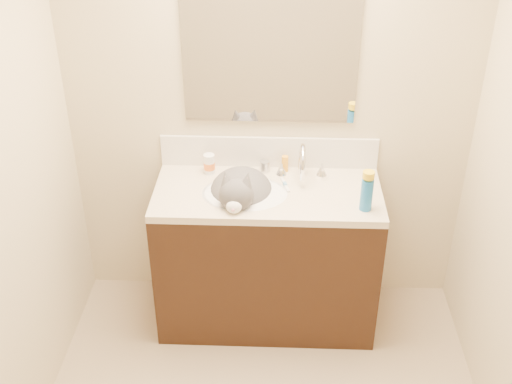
# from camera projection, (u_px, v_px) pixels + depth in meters

# --- Properties ---
(room_shell) EXTENTS (2.24, 2.54, 2.52)m
(room_shell) POSITION_uv_depth(u_px,v_px,m) (263.00, 182.00, 2.21)
(room_shell) COLOR #C5B592
(room_shell) RESTS_ON ground
(vanity_cabinet) EXTENTS (1.20, 0.55, 0.82)m
(vanity_cabinet) POSITION_uv_depth(u_px,v_px,m) (267.00, 259.00, 3.61)
(vanity_cabinet) COLOR black
(vanity_cabinet) RESTS_ON ground
(counter_slab) EXTENTS (1.20, 0.55, 0.04)m
(counter_slab) POSITION_uv_depth(u_px,v_px,m) (268.00, 194.00, 3.38)
(counter_slab) COLOR beige
(counter_slab) RESTS_ON vanity_cabinet
(basin) EXTENTS (0.45, 0.36, 0.14)m
(basin) POSITION_uv_depth(u_px,v_px,m) (245.00, 204.00, 3.39)
(basin) COLOR white
(basin) RESTS_ON vanity_cabinet
(faucet) EXTENTS (0.28, 0.20, 0.21)m
(faucet) POSITION_uv_depth(u_px,v_px,m) (302.00, 164.00, 3.44)
(faucet) COLOR silver
(faucet) RESTS_ON counter_slab
(cat) EXTENTS (0.39, 0.49, 0.35)m
(cat) POSITION_uv_depth(u_px,v_px,m) (241.00, 194.00, 3.37)
(cat) COLOR #494749
(cat) RESTS_ON basin
(backsplash) EXTENTS (1.20, 0.02, 0.18)m
(backsplash) POSITION_uv_depth(u_px,v_px,m) (269.00, 152.00, 3.55)
(backsplash) COLOR silver
(backsplash) RESTS_ON counter_slab
(mirror) EXTENTS (0.90, 0.02, 0.80)m
(mirror) POSITION_uv_depth(u_px,v_px,m) (270.00, 49.00, 3.24)
(mirror) COLOR white
(mirror) RESTS_ON room_shell
(pill_bottle) EXTENTS (0.06, 0.06, 0.11)m
(pill_bottle) POSITION_uv_depth(u_px,v_px,m) (209.00, 164.00, 3.50)
(pill_bottle) COLOR white
(pill_bottle) RESTS_ON counter_slab
(pill_label) EXTENTS (0.07, 0.07, 0.04)m
(pill_label) POSITION_uv_depth(u_px,v_px,m) (209.00, 165.00, 3.51)
(pill_label) COLOR orange
(pill_label) RESTS_ON pill_bottle
(silver_jar) EXTENTS (0.07, 0.07, 0.06)m
(silver_jar) POSITION_uv_depth(u_px,v_px,m) (265.00, 166.00, 3.53)
(silver_jar) COLOR #B7B7BC
(silver_jar) RESTS_ON counter_slab
(amber_bottle) EXTENTS (0.04, 0.04, 0.09)m
(amber_bottle) POSITION_uv_depth(u_px,v_px,m) (285.00, 164.00, 3.53)
(amber_bottle) COLOR orange
(amber_bottle) RESTS_ON counter_slab
(toothbrush) EXTENTS (0.05, 0.15, 0.01)m
(toothbrush) POSITION_uv_depth(u_px,v_px,m) (285.00, 185.00, 3.41)
(toothbrush) COLOR white
(toothbrush) RESTS_ON counter_slab
(toothbrush_head) EXTENTS (0.02, 0.03, 0.02)m
(toothbrush_head) POSITION_uv_depth(u_px,v_px,m) (285.00, 184.00, 3.41)
(toothbrush_head) COLOR #5D96C6
(toothbrush_head) RESTS_ON counter_slab
(spray_can) EXTENTS (0.08, 0.08, 0.17)m
(spray_can) POSITION_uv_depth(u_px,v_px,m) (367.00, 195.00, 3.18)
(spray_can) COLOR #1965B3
(spray_can) RESTS_ON counter_slab
(spray_cap) EXTENTS (0.07, 0.07, 0.04)m
(spray_cap) POSITION_uv_depth(u_px,v_px,m) (369.00, 175.00, 3.12)
(spray_cap) COLOR yellow
(spray_cap) RESTS_ON spray_can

